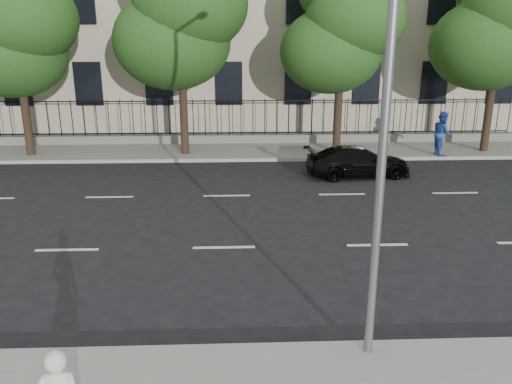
# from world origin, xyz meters

# --- Properties ---
(ground) EXTENTS (120.00, 120.00, 0.00)m
(ground) POSITION_xyz_m (0.00, 0.00, 0.00)
(ground) COLOR black
(ground) RESTS_ON ground
(far_sidewalk) EXTENTS (60.00, 4.00, 0.15)m
(far_sidewalk) POSITION_xyz_m (0.00, 14.00, 0.07)
(far_sidewalk) COLOR gray
(far_sidewalk) RESTS_ON ground
(lane_markings) EXTENTS (49.60, 4.62, 0.01)m
(lane_markings) POSITION_xyz_m (0.00, 4.75, 0.01)
(lane_markings) COLOR silver
(lane_markings) RESTS_ON ground
(iron_fence) EXTENTS (30.00, 0.50, 2.20)m
(iron_fence) POSITION_xyz_m (0.00, 15.70, 0.65)
(iron_fence) COLOR slate
(iron_fence) RESTS_ON far_sidewalk
(street_light) EXTENTS (0.25, 3.32, 8.05)m
(street_light) POSITION_xyz_m (2.50, -1.77, 5.15)
(street_light) COLOR slate
(street_light) RESTS_ON near_sidewalk
(tree_b) EXTENTS (5.53, 5.12, 8.97)m
(tree_b) POSITION_xyz_m (-8.96, 13.36, 5.84)
(tree_b) COLOR #382619
(tree_b) RESTS_ON far_sidewalk
(tree_c) EXTENTS (5.89, 5.50, 9.80)m
(tree_c) POSITION_xyz_m (-1.96, 13.36, 6.41)
(tree_c) COLOR #382619
(tree_c) RESTS_ON far_sidewalk
(tree_d) EXTENTS (5.34, 4.94, 8.84)m
(tree_d) POSITION_xyz_m (5.04, 13.36, 5.84)
(tree_d) COLOR #382619
(tree_d) RESTS_ON far_sidewalk
(tree_e) EXTENTS (5.71, 5.31, 9.46)m
(tree_e) POSITION_xyz_m (12.04, 13.36, 6.20)
(tree_e) COLOR #382619
(tree_e) RESTS_ON far_sidewalk
(black_sedan) EXTENTS (4.25, 2.07, 1.19)m
(black_sedan) POSITION_xyz_m (5.10, 9.40, 0.60)
(black_sedan) COLOR black
(black_sedan) RESTS_ON ground
(pedestrian_far) EXTENTS (0.77, 0.97, 1.96)m
(pedestrian_far) POSITION_xyz_m (9.60, 12.41, 1.13)
(pedestrian_far) COLOR #25448F
(pedestrian_far) RESTS_ON far_sidewalk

